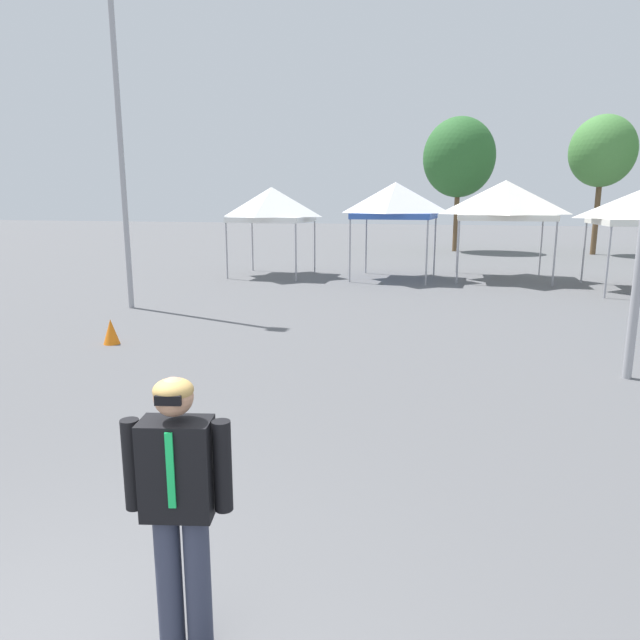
# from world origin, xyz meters

# --- Properties ---
(canopy_tent_center) EXTENTS (2.84, 2.84, 3.30)m
(canopy_tent_center) POSITION_xyz_m (-5.49, 18.15, 2.66)
(canopy_tent_center) COLOR #9E9EA3
(canopy_tent_center) RESTS_ON ground
(canopy_tent_far_left) EXTENTS (2.83, 2.83, 3.45)m
(canopy_tent_far_left) POSITION_xyz_m (-0.90, 18.46, 2.81)
(canopy_tent_far_left) COLOR #9E9EA3
(canopy_tent_far_left) RESTS_ON ground
(canopy_tent_far_right) EXTENTS (3.43, 3.43, 3.51)m
(canopy_tent_far_right) POSITION_xyz_m (2.86, 19.47, 2.82)
(canopy_tent_far_right) COLOR #9E9EA3
(canopy_tent_far_right) RESTS_ON ground
(person_foreground) EXTENTS (0.63, 0.33, 1.78)m
(person_foreground) POSITION_xyz_m (0.53, 0.59, 1.03)
(person_foreground) COLOR #33384C
(person_foreground) RESTS_ON ground
(light_pole_opposite_side) EXTENTS (0.36, 0.36, 9.37)m
(light_pole_opposite_side) POSITION_xyz_m (-6.72, 10.75, 5.26)
(light_pole_opposite_side) COLOR #9E9EA3
(light_pole_opposite_side) RESTS_ON ground
(tree_behind_tents_left) EXTENTS (3.95, 3.95, 7.35)m
(tree_behind_tents_left) POSITION_xyz_m (0.64, 31.29, 5.16)
(tree_behind_tents_left) COLOR brown
(tree_behind_tents_left) RESTS_ON ground
(tree_behind_tents_right) EXTENTS (3.31, 3.31, 7.16)m
(tree_behind_tents_right) POSITION_xyz_m (7.87, 31.20, 5.31)
(tree_behind_tents_right) COLOR brown
(tree_behind_tents_right) RESTS_ON ground
(traffic_cone_lot_center) EXTENTS (0.32, 0.32, 0.50)m
(traffic_cone_lot_center) POSITION_xyz_m (-4.78, 7.21, 0.25)
(traffic_cone_lot_center) COLOR orange
(traffic_cone_lot_center) RESTS_ON ground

